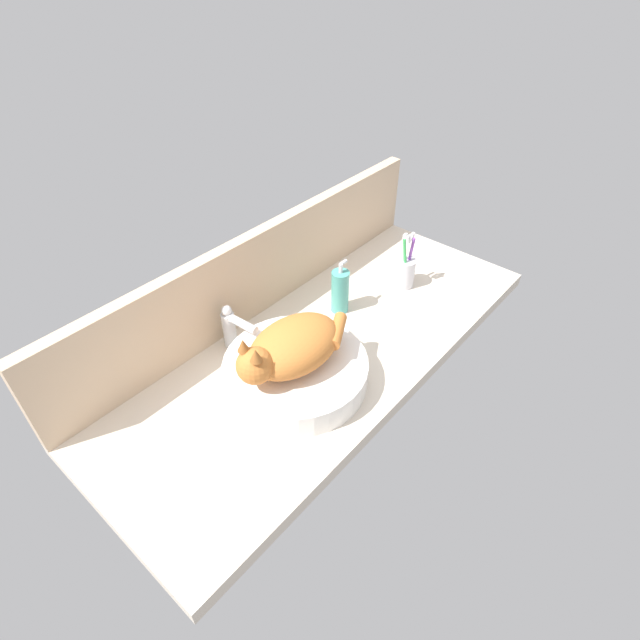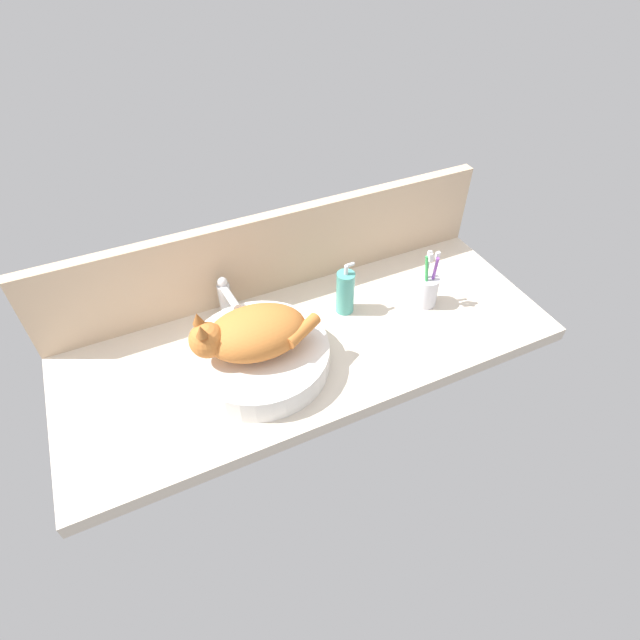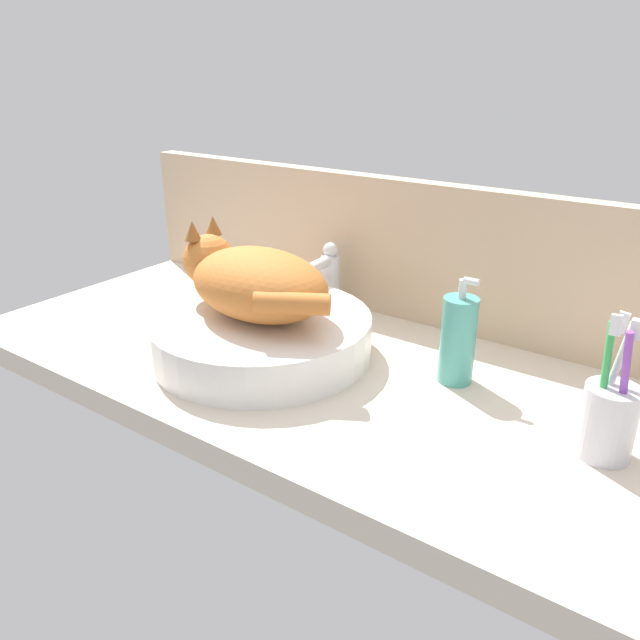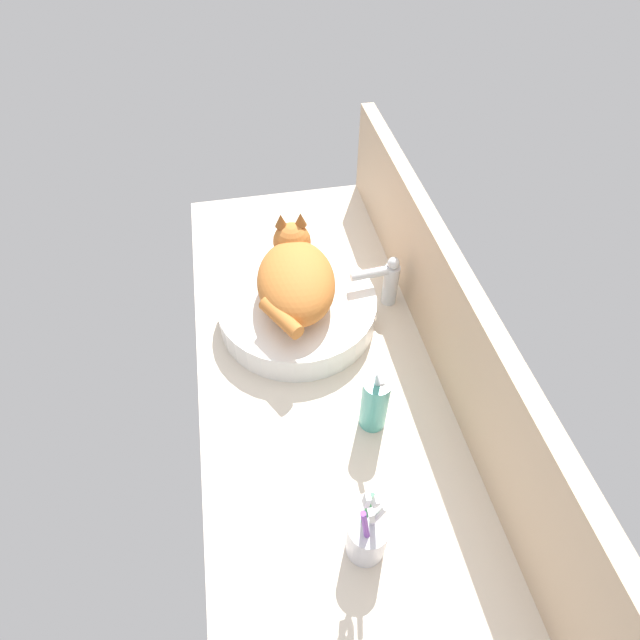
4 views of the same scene
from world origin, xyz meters
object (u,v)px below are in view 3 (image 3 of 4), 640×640
at_px(cat, 253,281).
at_px(soap_dispenser, 458,339).
at_px(toothbrush_cup, 608,418).
at_px(sink_basin, 261,335).
at_px(faucet, 327,276).

bearing_deg(cat, soap_dispenser, 17.77).
bearing_deg(cat, toothbrush_cup, 2.80).
relative_size(sink_basin, cat, 1.13).
relative_size(faucet, soap_dispenser, 0.82).
height_order(sink_basin, faucet, faucet).
relative_size(sink_basin, soap_dispenser, 2.17).
bearing_deg(soap_dispenser, toothbrush_cup, -17.82).
distance_m(faucet, soap_dispenser, 0.34).
height_order(faucet, toothbrush_cup, toothbrush_cup).
distance_m(faucet, toothbrush_cup, 0.58).
height_order(faucet, soap_dispenser, soap_dispenser).
bearing_deg(faucet, sink_basin, -85.42).
bearing_deg(faucet, soap_dispenser, -19.89).
xyz_separation_m(sink_basin, soap_dispenser, (0.30, 0.10, 0.03)).
xyz_separation_m(sink_basin, cat, (-0.01, 0.00, 0.09)).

